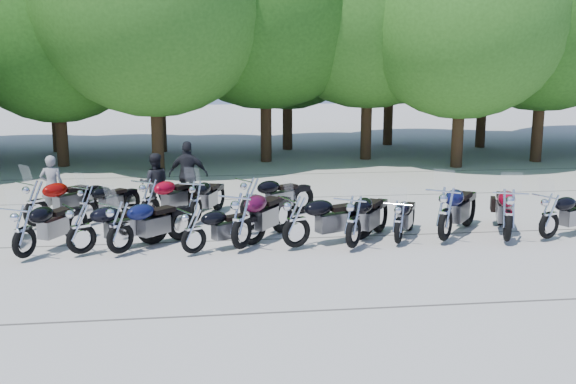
{
  "coord_description": "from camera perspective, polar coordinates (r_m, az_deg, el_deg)",
  "views": [
    {
      "loc": [
        -1.81,
        -13.39,
        4.15
      ],
      "look_at": [
        0.0,
        1.5,
        1.1
      ],
      "focal_mm": 42.0,
      "sensor_mm": 36.0,
      "label": 1
    }
  ],
  "objects": [
    {
      "name": "tree_11",
      "position": [
        29.91,
        -11.0,
        13.87
      ],
      "size": [
        7.56,
        7.56,
        9.28
      ],
      "color": "#3A2614",
      "rests_on": "ground"
    },
    {
      "name": "motorcycle_4",
      "position": [
        14.38,
        -3.97,
        -2.32
      ],
      "size": [
        2.08,
        2.56,
        1.45
      ],
      "primitive_type": null,
      "rotation": [
        0.0,
        0.0,
        2.55
      ],
      "color": "#3F0823",
      "rests_on": "ground"
    },
    {
      "name": "motorcycle_12",
      "position": [
        17.35,
        -16.66,
        -0.89
      ],
      "size": [
        1.76,
        1.96,
        1.15
      ],
      "primitive_type": null,
      "rotation": [
        0.0,
        0.0,
        2.46
      ],
      "color": "black",
      "rests_on": "ground"
    },
    {
      "name": "motorcycle_10",
      "position": [
        16.31,
        21.27,
        -1.8
      ],
      "size": [
        2.28,
        1.53,
        1.24
      ],
      "primitive_type": null,
      "rotation": [
        0.0,
        0.0,
        2.0
      ],
      "color": "black",
      "rests_on": "ground"
    },
    {
      "name": "motorcycle_8",
      "position": [
        15.38,
        13.21,
        -1.69
      ],
      "size": [
        2.18,
        2.52,
        1.45
      ],
      "primitive_type": null,
      "rotation": [
        0.0,
        0.0,
        2.49
      ],
      "color": "black",
      "rests_on": "ground"
    },
    {
      "name": "motorcycle_5",
      "position": [
        14.48,
        0.71,
        -2.4
      ],
      "size": [
        2.48,
        1.62,
        1.35
      ],
      "primitive_type": null,
      "rotation": [
        0.0,
        0.0,
        1.98
      ],
      "color": "black",
      "rests_on": "ground"
    },
    {
      "name": "motorcycle_11",
      "position": [
        17.37,
        -20.6,
        -0.8
      ],
      "size": [
        2.15,
        2.24,
        1.35
      ],
      "primitive_type": null,
      "rotation": [
        0.0,
        0.0,
        2.39
      ],
      "color": "#7E0704",
      "rests_on": "ground"
    },
    {
      "name": "tree_10",
      "position": [
        31.08,
        -19.54,
        13.63
      ],
      "size": [
        7.78,
        7.78,
        9.55
      ],
      "color": "#3A2614",
      "rests_on": "ground"
    },
    {
      "name": "rider_2",
      "position": [
        18.72,
        -8.44,
        1.46
      ],
      "size": [
        1.15,
        0.62,
        1.86
      ],
      "primitive_type": "imported",
      "rotation": [
        0.0,
        0.0,
        2.99
      ],
      "color": "black",
      "rests_on": "ground"
    },
    {
      "name": "tree_14",
      "position": [
        32.07,
        16.5,
        14.04
      ],
      "size": [
        8.02,
        8.02,
        9.84
      ],
      "color": "#3A2614",
      "rests_on": "ground"
    },
    {
      "name": "motorcycle_6",
      "position": [
        14.51,
        5.57,
        -2.4
      ],
      "size": [
        1.94,
        2.41,
        1.36
      ],
      "primitive_type": null,
      "rotation": [
        0.0,
        0.0,
        2.56
      ],
      "color": "black",
      "rests_on": "ground"
    },
    {
      "name": "motorcycle_0",
      "position": [
        14.77,
        -21.49,
        -3.02
      ],
      "size": [
        1.68,
        2.38,
        1.31
      ],
      "primitive_type": null,
      "rotation": [
        0.0,
        0.0,
        2.67
      ],
      "color": "black",
      "rests_on": "ground"
    },
    {
      "name": "motorcycle_3",
      "position": [
        14.23,
        -8.0,
        -3.17
      ],
      "size": [
        2.09,
        1.53,
        1.15
      ],
      "primitive_type": null,
      "rotation": [
        0.0,
        0.0,
        2.08
      ],
      "color": "black",
      "rests_on": "ground"
    },
    {
      "name": "tree_12",
      "position": [
        30.12,
        -0.05,
        14.49
      ],
      "size": [
        7.88,
        7.88,
        9.67
      ],
      "color": "#3A2614",
      "rests_on": "ground"
    },
    {
      "name": "motorcycle_13",
      "position": [
        16.96,
        -11.65,
        -0.63
      ],
      "size": [
        2.02,
        2.25,
        1.32
      ],
      "primitive_type": null,
      "rotation": [
        0.0,
        0.0,
        2.46
      ],
      "color": "maroon",
      "rests_on": "ground"
    },
    {
      "name": "motorcycle_15",
      "position": [
        16.9,
        -3.15,
        -0.47
      ],
      "size": [
        2.33,
        1.81,
        1.3
      ],
      "primitive_type": null,
      "rotation": [
        0.0,
        0.0,
        2.13
      ],
      "color": "black",
      "rests_on": "ground"
    },
    {
      "name": "tree_6",
      "position": [
        26.01,
        14.67,
        14.8
      ],
      "size": [
        8.0,
        8.0,
        9.82
      ],
      "color": "#3A2614",
      "rests_on": "ground"
    },
    {
      "name": "motorcycle_2",
      "position": [
        14.48,
        -14.06,
        -2.82
      ],
      "size": [
        2.17,
        2.13,
        1.32
      ],
      "primitive_type": null,
      "rotation": [
        0.0,
        0.0,
        2.34
      ],
      "color": "#0C1137",
      "rests_on": "ground"
    },
    {
      "name": "motorcycle_1",
      "position": [
        14.68,
        -17.14,
        -2.87
      ],
      "size": [
        2.3,
        1.71,
        1.28
      ],
      "primitive_type": null,
      "rotation": [
        0.0,
        0.0,
        2.09
      ],
      "color": "black",
      "rests_on": "ground"
    },
    {
      "name": "motorcycle_9",
      "position": [
        15.74,
        18.14,
        -1.74
      ],
      "size": [
        1.56,
        2.6,
        1.41
      ],
      "primitive_type": null,
      "rotation": [
        0.0,
        0.0,
        2.79
      ],
      "color": "maroon",
      "rests_on": "ground"
    },
    {
      "name": "rider_0",
      "position": [
        18.58,
        -19.36,
        0.49
      ],
      "size": [
        0.6,
        0.4,
        1.62
      ],
      "primitive_type": "imported",
      "rotation": [
        0.0,
        0.0,
        3.17
      ],
      "color": "gray",
      "rests_on": "ground"
    },
    {
      "name": "tree_13",
      "position": [
        32.07,
        8.73,
        14.74
      ],
      "size": [
        8.31,
        8.31,
        10.2
      ],
      "color": "#3A2614",
      "rests_on": "ground"
    },
    {
      "name": "rider_1",
      "position": [
        18.28,
        -11.22,
        0.74
      ],
      "size": [
        0.82,
        0.65,
        1.62
      ],
      "primitive_type": "imported",
      "rotation": [
        0.0,
        0.0,
        3.19
      ],
      "color": "black",
      "rests_on": "ground"
    },
    {
      "name": "tree_2",
      "position": [
        26.82,
        -19.18,
        13.36
      ],
      "size": [
        7.31,
        7.31,
        8.97
      ],
      "color": "#3A2614",
      "rests_on": "ground"
    },
    {
      "name": "motorcycle_7",
      "position": [
        15.04,
        9.38,
        -2.41
      ],
      "size": [
        1.46,
        2.1,
        1.15
      ],
      "primitive_type": null,
      "rotation": [
        0.0,
        0.0,
        2.68
      ],
      "color": "black",
      "rests_on": "ground"
    },
    {
      "name": "ground",
      "position": [
        14.14,
        0.74,
        -5.58
      ],
      "size": [
        90.0,
        90.0,
        0.0
      ],
      "primitive_type": "plane",
      "color": "#A59D95",
      "rests_on": "ground"
    },
    {
      "name": "motorcycle_14",
      "position": [
        16.91,
        -7.83,
        -0.67
      ],
      "size": [
        1.43,
        2.28,
        1.24
      ],
      "primitive_type": null,
      "rotation": [
        0.0,
        0.0,
        2.76
      ],
      "color": "black",
      "rests_on": "ground"
    }
  ]
}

